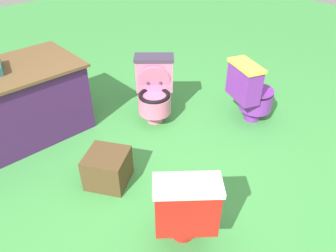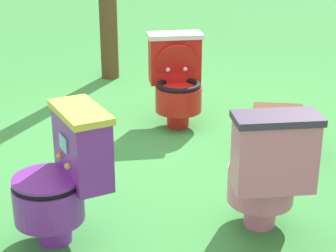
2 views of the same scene
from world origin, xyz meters
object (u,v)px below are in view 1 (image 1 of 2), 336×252
vendor_table (11,105)px  small_crate (108,168)px  toilet_purple (251,92)px  toilet_pink (154,89)px  toilet_red (185,208)px

vendor_table → small_crate: size_ratio=4.11×
toilet_purple → vendor_table: size_ratio=0.49×
toilet_pink → small_crate: bearing=69.3°
toilet_red → toilet_purple: bearing=62.0°
toilet_red → toilet_pink: (0.96, 1.44, 0.00)m
toilet_red → toilet_pink: same height
toilet_purple → vendor_table: 2.55m
toilet_pink → toilet_red: bearing=98.5°
toilet_purple → small_crate: (-1.75, 0.25, -0.21)m
toilet_pink → small_crate: toilet_pink is taller
toilet_pink → small_crate: (-1.00, -0.51, -0.22)m
toilet_pink → small_crate: 1.15m
toilet_pink → toilet_purple: same height
toilet_red → toilet_purple: same height
toilet_pink → small_crate: size_ratio=2.03×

